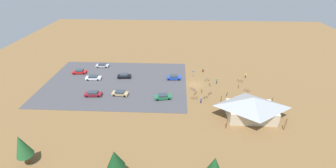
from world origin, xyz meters
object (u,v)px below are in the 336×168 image
at_px(bicycle_white_trailside, 202,91).
at_px(car_maroon_far_end, 93,94).
at_px(pine_far_east, 115,159).
at_px(bicycle_blue_near_porch, 193,89).
at_px(car_green_back_corner, 163,97).
at_px(lot_sign, 193,73).
at_px(pine_east, 22,146).
at_px(bicycle_yellow_by_bin, 239,86).
at_px(bicycle_black_edge_north, 205,97).
at_px(car_red_near_entry, 80,72).
at_px(bike_pavilion, 252,106).
at_px(bicycle_red_lone_east, 247,90).
at_px(car_silver_aisle_side, 102,65).
at_px(trash_bin, 203,71).
at_px(visitor_by_pavilion, 201,100).
at_px(bicycle_red_yard_front, 194,98).
at_px(bicycle_blue_mid_cluster, 227,94).
at_px(visitor_near_lot, 246,75).
at_px(bicycle_silver_yard_left, 210,84).
at_px(car_blue_second_row, 174,77).
at_px(bicycle_purple_yard_right, 210,93).
at_px(car_white_inner_stall, 93,78).
at_px(pine_west, 214,166).
at_px(visitor_crossing_yard, 217,81).
at_px(bicycle_teal_near_sign, 207,80).
at_px(car_tan_end_stall, 120,93).
at_px(bicycle_orange_front_row, 195,93).
at_px(bicycle_green_back_row, 240,81).

height_order(bicycle_white_trailside, car_maroon_far_end, car_maroon_far_end).
bearing_deg(pine_far_east, bicycle_blue_near_porch, -115.66).
height_order(car_green_back_corner, car_maroon_far_end, car_maroon_far_end).
height_order(lot_sign, pine_east, pine_east).
height_order(bicycle_yellow_by_bin, bicycle_black_edge_north, bicycle_black_edge_north).
distance_m(bicycle_blue_near_porch, car_red_near_entry, 38.13).
distance_m(bike_pavilion, pine_far_east, 33.12).
distance_m(bicycle_red_lone_east, car_silver_aisle_side, 48.60).
xyz_separation_m(trash_bin, pine_east, (36.11, 39.94, 3.92)).
distance_m(bicycle_black_edge_north, visitor_by_pavilion, 2.60).
bearing_deg(car_maroon_far_end, bicycle_red_yard_front, 179.46).
bearing_deg(bicycle_blue_mid_cluster, visitor_by_pavilion, 27.88).
relative_size(trash_bin, bicycle_red_lone_east, 0.59).
relative_size(bicycle_blue_mid_cluster, visitor_near_lot, 0.92).
height_order(bike_pavilion, bicycle_yellow_by_bin, bike_pavilion).
relative_size(bicycle_yellow_by_bin, bicycle_silver_yard_left, 1.01).
bearing_deg(pine_far_east, visitor_by_pavilion, -124.38).
bearing_deg(car_red_near_entry, car_silver_aisle_side, -138.80).
height_order(bicycle_blue_near_porch, bicycle_white_trailside, bicycle_blue_near_porch).
xyz_separation_m(bicycle_black_edge_north, car_green_back_corner, (11.57, 0.60, 0.36)).
bearing_deg(car_blue_second_row, bicycle_purple_yard_right, 140.61).
bearing_deg(bicycle_silver_yard_left, car_red_near_entry, -8.14).
relative_size(car_white_inner_stall, car_silver_aisle_side, 1.12).
distance_m(pine_west, visitor_crossing_yard, 35.92).
bearing_deg(bicycle_red_lone_east, visitor_crossing_yard, -28.63).
xyz_separation_m(trash_bin, bicycle_blue_mid_cluster, (-5.29, 14.59, -0.09)).
distance_m(bicycle_white_trailside, car_green_back_corner, 11.63).
relative_size(bicycle_white_trailside, visitor_crossing_yard, 0.98).
xyz_separation_m(bicycle_teal_near_sign, car_blue_second_row, (10.45, -0.48, 0.37)).
bearing_deg(bicycle_black_edge_north, lot_sign, -78.21).
xyz_separation_m(bicycle_purple_yard_right, car_red_near_entry, (41.74, -11.15, 0.37)).
bearing_deg(bicycle_teal_near_sign, visitor_by_pavilion, 76.34).
xyz_separation_m(car_tan_end_stall, visitor_near_lot, (-37.72, -12.27, 0.18)).
height_order(bicycle_orange_front_row, car_tan_end_stall, car_tan_end_stall).
relative_size(bicycle_purple_yard_right, car_maroon_far_end, 0.27).
bearing_deg(lot_sign, bicycle_orange_front_row, 90.44).
relative_size(bicycle_blue_mid_cluster, visitor_crossing_yard, 0.86).
distance_m(car_white_inner_stall, car_tan_end_stall, 13.67).
bearing_deg(bicycle_black_edge_north, car_blue_second_row, -50.46).
bearing_deg(car_white_inner_stall, car_blue_second_row, -176.91).
bearing_deg(pine_far_east, car_maroon_far_end, -62.93).
bearing_deg(bicycle_white_trailside, bicycle_teal_near_sign, -109.11).
distance_m(bike_pavilion, trash_bin, 25.96).
distance_m(bicycle_blue_near_porch, car_tan_end_stall, 20.75).
xyz_separation_m(bicycle_purple_yard_right, visitor_by_pavilion, (2.91, 4.33, 0.56)).
bearing_deg(bicycle_blue_near_porch, bicycle_black_edge_north, 126.76).
height_order(bicycle_blue_near_porch, bicycle_green_back_row, bicycle_green_back_row).
bearing_deg(car_white_inner_stall, visitor_near_lot, -175.79).
distance_m(bicycle_black_edge_north, car_maroon_far_end, 30.97).
relative_size(bicycle_white_trailside, car_white_inner_stall, 0.37).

